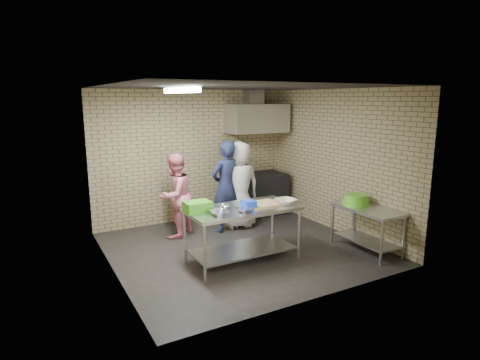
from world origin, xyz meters
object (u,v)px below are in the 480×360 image
(green_crate, at_px, (198,207))
(green_basin, at_px, (356,199))
(stove, at_px, (258,194))
(woman_white, at_px, (239,185))
(bottle_red, at_px, (255,121))
(man_navy, at_px, (226,186))
(side_counter, at_px, (366,229))
(blue_tub, at_px, (249,205))
(woman_pink, at_px, (175,196))
(prep_table, at_px, (242,234))

(green_crate, relative_size, green_basin, 0.84)
(stove, height_order, woman_white, woman_white)
(bottle_red, height_order, man_navy, bottle_red)
(stove, bearing_deg, side_counter, -80.71)
(blue_tub, xyz_separation_m, man_navy, (0.38, 1.52, -0.05))
(blue_tub, relative_size, bottle_red, 1.07)
(side_counter, distance_m, man_navy, 2.65)
(green_crate, relative_size, woman_pink, 0.25)
(green_crate, distance_m, man_navy, 1.72)
(stove, xyz_separation_m, woman_pink, (-2.10, -0.52, 0.33))
(blue_tub, height_order, green_basin, blue_tub)
(prep_table, relative_size, green_basin, 3.77)
(stove, bearing_deg, man_navy, -149.01)
(prep_table, xyz_separation_m, woman_white, (0.77, 1.49, 0.42))
(blue_tub, distance_m, green_basin, 1.97)
(side_counter, bearing_deg, woman_pink, 138.84)
(woman_white, bearing_deg, side_counter, 122.75)
(prep_table, distance_m, green_crate, 0.87)
(green_crate, bearing_deg, woman_pink, 83.33)
(green_basin, xyz_separation_m, woman_white, (-1.23, 1.89, 0.02))
(stove, distance_m, blue_tub, 2.72)
(green_crate, xyz_separation_m, bottle_red, (2.32, 2.23, 1.09))
(green_basin, height_order, woman_white, woman_white)
(blue_tub, bearing_deg, bottle_red, 57.32)
(stove, relative_size, woman_pink, 0.77)
(bottle_red, relative_size, man_navy, 0.10)
(bottle_red, distance_m, man_navy, 1.90)
(man_navy, bearing_deg, side_counter, 114.79)
(prep_table, relative_size, green_crate, 4.50)
(blue_tub, bearing_deg, green_crate, 163.65)
(green_basin, distance_m, bottle_red, 3.01)
(bottle_red, bearing_deg, man_navy, -142.15)
(green_crate, bearing_deg, man_navy, 49.05)
(side_counter, relative_size, stove, 1.00)
(green_basin, bearing_deg, man_navy, 130.85)
(woman_pink, bearing_deg, stove, 161.51)
(stove, distance_m, bottle_red, 1.60)
(stove, xyz_separation_m, green_crate, (-2.27, -1.99, 0.49))
(bottle_red, bearing_deg, prep_table, -124.61)
(man_navy, bearing_deg, blue_tub, 63.20)
(green_basin, distance_m, woman_pink, 3.21)
(prep_table, bearing_deg, green_basin, -11.14)
(prep_table, xyz_separation_m, stove, (1.57, 2.11, 0.02))
(side_counter, height_order, bottle_red, bottle_red)
(stove, bearing_deg, woman_white, -142.60)
(blue_tub, relative_size, woman_white, 0.11)
(side_counter, height_order, woman_white, woman_white)
(prep_table, xyz_separation_m, green_crate, (-0.70, 0.12, 0.51))
(side_counter, relative_size, woman_white, 0.70)
(green_crate, bearing_deg, woman_white, 43.09)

